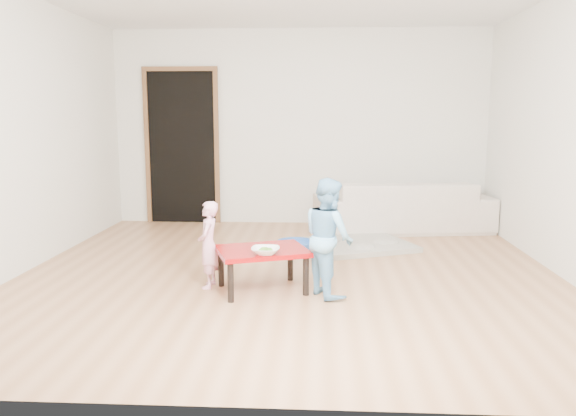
# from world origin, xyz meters

# --- Properties ---
(floor) EXTENTS (5.00, 5.00, 0.01)m
(floor) POSITION_xyz_m (0.00, 0.00, 0.00)
(floor) COLOR #9F6C44
(floor) RESTS_ON ground
(back_wall) EXTENTS (5.00, 0.02, 2.60)m
(back_wall) POSITION_xyz_m (0.00, 2.50, 1.30)
(back_wall) COLOR silver
(back_wall) RESTS_ON floor
(left_wall) EXTENTS (0.02, 5.00, 2.60)m
(left_wall) POSITION_xyz_m (-2.50, 0.00, 1.30)
(left_wall) COLOR silver
(left_wall) RESTS_ON floor
(right_wall) EXTENTS (0.02, 5.00, 2.60)m
(right_wall) POSITION_xyz_m (2.50, 0.00, 1.30)
(right_wall) COLOR silver
(right_wall) RESTS_ON floor
(doorway) EXTENTS (1.02, 0.08, 2.11)m
(doorway) POSITION_xyz_m (-1.60, 2.48, 1.02)
(doorway) COLOR brown
(doorway) RESTS_ON back_wall
(sofa) EXTENTS (2.30, 1.14, 0.64)m
(sofa) POSITION_xyz_m (1.34, 2.05, 0.32)
(sofa) COLOR silver
(sofa) RESTS_ON floor
(cushion) EXTENTS (0.51, 0.47, 0.11)m
(cushion) POSITION_xyz_m (0.90, 1.78, 0.48)
(cushion) COLOR orange
(cushion) RESTS_ON sofa
(red_table) EXTENTS (0.87, 0.76, 0.36)m
(red_table) POSITION_xyz_m (-0.20, -0.57, 0.18)
(red_table) COLOR #92070A
(red_table) RESTS_ON floor
(bowl) EXTENTS (0.23, 0.23, 0.06)m
(bowl) POSITION_xyz_m (-0.15, -0.75, 0.39)
(bowl) COLOR white
(bowl) RESTS_ON red_table
(broccoli) EXTENTS (0.12, 0.12, 0.06)m
(broccoli) POSITION_xyz_m (-0.15, -0.75, 0.39)
(broccoli) COLOR #2D5919
(broccoli) RESTS_ON red_table
(child_pink) EXTENTS (0.18, 0.27, 0.75)m
(child_pink) POSITION_xyz_m (-0.66, -0.50, 0.37)
(child_pink) COLOR pink
(child_pink) RESTS_ON floor
(child_blue) EXTENTS (0.54, 0.59, 0.97)m
(child_blue) POSITION_xyz_m (0.36, -0.64, 0.49)
(child_blue) COLOR #6BB8F9
(child_blue) RESTS_ON floor
(basin) EXTENTS (0.41, 0.41, 0.13)m
(basin) POSITION_xyz_m (0.03, 0.77, 0.06)
(basin) COLOR #2E5EAF
(basin) RESTS_ON floor
(blanket) EXTENTS (1.40, 1.30, 0.06)m
(blanket) POSITION_xyz_m (0.70, 1.06, 0.03)
(blanket) COLOR #BBB5A5
(blanket) RESTS_ON floor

